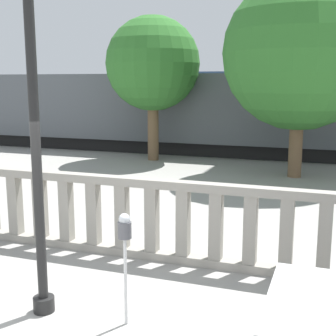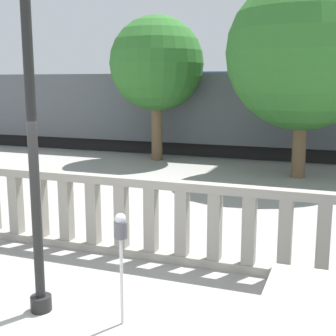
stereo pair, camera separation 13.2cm
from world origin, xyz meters
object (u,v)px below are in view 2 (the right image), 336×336
object	(u,v)px
train_near	(259,113)
tree_right	(304,53)
tree_left	(157,64)
parking_meter	(121,236)
train_far	(277,99)
lamppost	(27,40)

from	to	relation	value
train_near	tree_right	size ratio (longest dim) A/B	4.61
train_near	tree_left	size ratio (longest dim) A/B	5.28
parking_meter	train_near	xyz separation A→B (m)	(-0.81, 14.25, 0.59)
tree_left	tree_right	size ratio (longest dim) A/B	0.87
train_far	tree_right	bearing A→B (deg)	-79.68
train_far	tree_left	distance (m)	14.57
train_far	tree_left	xyz separation A→B (m)	(-2.55, -14.24, 1.71)
parking_meter	tree_right	distance (m)	10.59
lamppost	train_far	size ratio (longest dim) A/B	0.33
parking_meter	tree_right	bearing A→B (deg)	83.44
train_near	train_far	world-z (taller)	train_far
train_near	tree_right	distance (m)	4.99
lamppost	tree_left	xyz separation A→B (m)	(-3.10, 11.80, 0.16)
tree_right	parking_meter	bearing A→B (deg)	-96.56
lamppost	parking_meter	xyz separation A→B (m)	(1.15, 0.07, -2.32)
lamppost	train_far	bearing A→B (deg)	91.21
parking_meter	tree_right	size ratio (longest dim) A/B	0.23
lamppost	tree_right	size ratio (longest dim) A/B	1.04
lamppost	train_near	distance (m)	14.42
lamppost	tree_left	world-z (taller)	lamppost
tree_left	tree_right	bearing A→B (deg)	-15.98
train_near	tree_left	bearing A→B (deg)	-143.89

